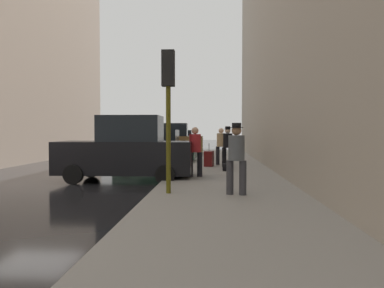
# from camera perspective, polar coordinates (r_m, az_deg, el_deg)

# --- Properties ---
(ground_plane) EXTENTS (120.00, 120.00, 0.00)m
(ground_plane) POSITION_cam_1_polar(r_m,az_deg,el_deg) (12.87, -22.86, -5.88)
(ground_plane) COLOR black
(sidewalk) EXTENTS (4.00, 40.00, 0.15)m
(sidewalk) POSITION_cam_1_polar(r_m,az_deg,el_deg) (11.56, 5.08, -6.23)
(sidewalk) COLOR gray
(sidewalk) RESTS_ON ground_plane
(parked_black_suv) EXTENTS (4.61, 2.08, 2.25)m
(parked_black_suv) POSITION_cam_1_polar(r_m,az_deg,el_deg) (13.10, -9.92, -1.07)
(parked_black_suv) COLOR black
(parked_black_suv) RESTS_ON ground_plane
(parked_dark_green_sedan) EXTENTS (4.27, 2.19, 1.79)m
(parked_dark_green_sedan) POSITION_cam_1_polar(r_m,az_deg,el_deg) (19.82, -5.40, -0.54)
(parked_dark_green_sedan) COLOR #193828
(parked_dark_green_sedan) RESTS_ON ground_plane
(parked_bronze_suv) EXTENTS (4.63, 2.13, 2.25)m
(parked_bronze_suv) POSITION_cam_1_polar(r_m,az_deg,el_deg) (25.89, -3.35, 0.47)
(parked_bronze_suv) COLOR brown
(parked_bronze_suv) RESTS_ON ground_plane
(parked_gray_coupe) EXTENTS (4.21, 2.07, 1.79)m
(parked_gray_coupe) POSITION_cam_1_polar(r_m,az_deg,el_deg) (32.84, -1.94, 0.48)
(parked_gray_coupe) COLOR slate
(parked_gray_coupe) RESTS_ON ground_plane
(fire_hydrant) EXTENTS (0.42, 0.22, 0.70)m
(fire_hydrant) POSITION_cam_1_polar(r_m,az_deg,el_deg) (14.69, -1.36, -2.80)
(fire_hydrant) COLOR red
(fire_hydrant) RESTS_ON sidewalk
(traffic_light) EXTENTS (0.32, 0.32, 3.60)m
(traffic_light) POSITION_cam_1_polar(r_m,az_deg,el_deg) (9.52, -3.63, 8.20)
(traffic_light) COLOR #514C0F
(traffic_light) RESTS_ON sidewalk
(pedestrian_in_tan_coat) EXTENTS (0.52, 0.46, 1.71)m
(pedestrian_in_tan_coat) POSITION_cam_1_polar(r_m,az_deg,el_deg) (17.43, 4.45, -0.05)
(pedestrian_in_tan_coat) COLOR black
(pedestrian_in_tan_coat) RESTS_ON sidewalk
(pedestrian_with_beanie) EXTENTS (0.53, 0.47, 1.78)m
(pedestrian_with_beanie) POSITION_cam_1_polar(r_m,az_deg,el_deg) (9.30, 6.78, -1.67)
(pedestrian_with_beanie) COLOR #333338
(pedestrian_with_beanie) RESTS_ON sidewalk
(pedestrian_in_red_jacket) EXTENTS (0.51, 0.42, 1.71)m
(pedestrian_in_red_jacket) POSITION_cam_1_polar(r_m,az_deg,el_deg) (12.90, 0.47, -0.77)
(pedestrian_in_red_jacket) COLOR black
(pedestrian_in_red_jacket) RESTS_ON sidewalk
(pedestrian_with_fedora) EXTENTS (0.53, 0.48, 1.78)m
(pedestrian_with_fedora) POSITION_cam_1_polar(r_m,az_deg,el_deg) (16.39, 5.46, -0.07)
(pedestrian_with_fedora) COLOR black
(pedestrian_with_fedora) RESTS_ON sidewalk
(rolling_suitcase) EXTENTS (0.46, 0.62, 1.04)m
(rolling_suitcase) POSITION_cam_1_polar(r_m,az_deg,el_deg) (16.71, 2.61, -2.24)
(rolling_suitcase) COLOR #591414
(rolling_suitcase) RESTS_ON sidewalk
(duffel_bag) EXTENTS (0.32, 0.44, 0.28)m
(duffel_bag) POSITION_cam_1_polar(r_m,az_deg,el_deg) (14.89, 5.30, -3.55)
(duffel_bag) COLOR black
(duffel_bag) RESTS_ON sidewalk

